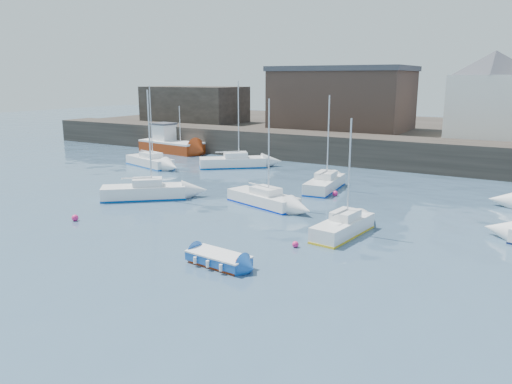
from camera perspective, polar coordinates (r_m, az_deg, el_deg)
The scene contains 17 objects.
water at distance 24.91m, azimuth -14.33°, elevation -8.71°, with size 220.00×220.00×0.00m, color #2D4760.
quay_wall at distance 54.36m, azimuth 12.45°, elevation 4.67°, with size 90.00×5.00×3.00m, color #28231E.
land_strip at distance 71.58m, azimuth 17.02°, elevation 6.25°, with size 90.00×32.00×2.80m, color #28231E.
bldg_east_d at distance 58.00m, azimuth 25.36°, elevation 10.07°, with size 11.14×11.14×8.95m.
warehouse at distance 63.43m, azimuth 9.77°, elevation 10.57°, with size 16.40×10.40×7.60m.
bldg_west at distance 73.44m, azimuth -7.05°, elevation 9.92°, with size 14.00×8.00×5.00m.
blue_dinghy at distance 24.74m, azimuth -4.31°, elevation -7.61°, with size 3.42×1.92×0.63m.
fishing_boat at distance 63.17m, azimuth -9.82°, elevation 5.53°, with size 8.95×4.28×5.71m.
sailboat_a at distance 38.88m, azimuth -12.65°, elevation 0.07°, with size 6.09×5.59×8.16m.
sailboat_b at distance 36.03m, azimuth 0.83°, elevation -0.75°, with size 6.22×3.58×7.62m.
sailboat_c at distance 29.67m, azimuth 9.93°, elevation -3.91°, with size 2.24×5.31×6.78m.
sailboat_e at distance 53.21m, azimuth -12.04°, elevation 3.47°, with size 6.73×3.80×8.25m.
sailboat_f at distance 41.30m, azimuth 7.87°, elevation 0.96°, with size 2.47×6.05×7.67m.
sailboat_h at distance 51.52m, azimuth -2.67°, elevation 3.47°, with size 6.59×5.95×8.69m.
buoy_near at distance 34.30m, azimuth -19.95°, elevation -3.11°, with size 0.43×0.43×0.43m, color #E4236E.
buoy_mid at distance 27.42m, azimuth 4.52°, elevation -6.30°, with size 0.36×0.36×0.36m, color #E4236E.
buoy_far at distance 39.48m, azimuth 9.02°, elevation -0.44°, with size 0.43×0.43×0.43m, color #E4236E.
Camera 1 is at (16.63, -16.21, 9.00)m, focal length 35.00 mm.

